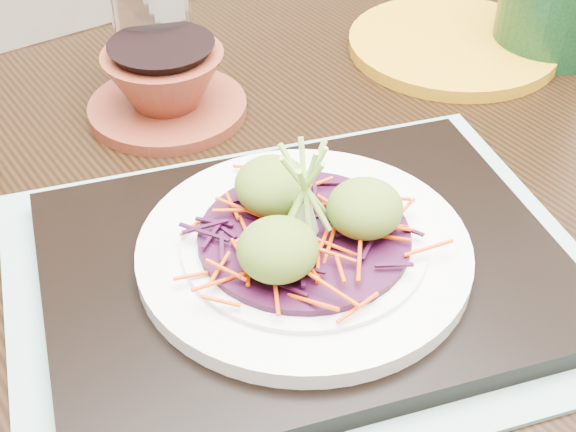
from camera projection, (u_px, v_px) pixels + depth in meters
dining_table at (300, 335)px, 0.70m from camera, size 1.33×0.90×0.82m
placemat at (304, 276)px, 0.60m from camera, size 0.51×0.45×0.00m
serving_tray at (304, 266)px, 0.59m from camera, size 0.44×0.38×0.02m
white_plate at (304, 249)px, 0.58m from camera, size 0.24×0.24×0.02m
cabbage_bed at (304, 237)px, 0.57m from camera, size 0.15×0.15×0.01m
carrot_julienne at (304, 229)px, 0.57m from camera, size 0.19×0.19×0.01m
guacamole_scoops at (305, 214)px, 0.56m from camera, size 0.13×0.12×0.04m
scallion_garnish at (305, 192)px, 0.55m from camera, size 0.06×0.06×0.08m
water_glass at (154, 31)px, 0.79m from camera, size 0.09×0.09×0.11m
terracotta_bowl_set at (166, 87)px, 0.76m from camera, size 0.17×0.17×0.06m
yellow_plate at (453, 45)px, 0.88m from camera, size 0.30×0.30×0.01m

